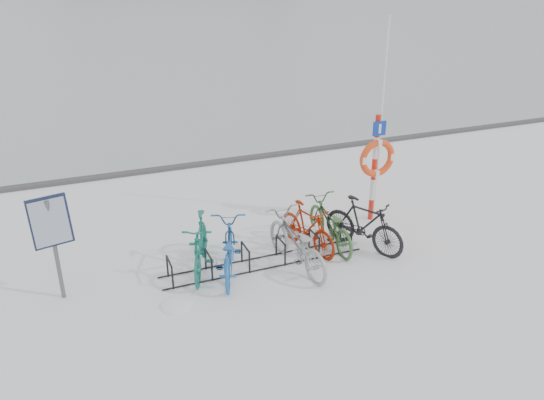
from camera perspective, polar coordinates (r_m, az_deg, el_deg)
ground at (r=10.29m, az=-0.94°, el=-6.85°), size 900.00×900.00×0.00m
quay_edge at (r=15.43m, az=-8.92°, el=3.68°), size 400.00×0.25×0.10m
bike_rack at (r=10.20m, az=-0.94°, el=-5.98°), size 4.00×0.48×0.46m
info_board at (r=9.34m, az=-22.66°, el=-2.75°), size 0.66×0.37×1.88m
lifebuoy_station at (r=11.68m, az=11.20°, el=4.43°), size 0.85×0.23×4.39m
bike_0 at (r=9.93m, az=-7.72°, el=-4.65°), size 1.14×1.90×1.10m
bike_1 at (r=9.82m, az=-4.77°, el=-5.19°), size 1.26×2.01×1.00m
bike_2 at (r=9.97m, az=2.60°, el=-4.43°), size 0.93×2.10×1.07m
bike_3 at (r=10.63m, az=3.83°, el=-2.83°), size 0.86×1.71×0.99m
bike_4 at (r=10.84m, az=6.22°, el=-2.38°), size 0.69×1.90×0.99m
bike_5 at (r=10.77m, az=9.85°, el=-2.47°), size 1.28×1.86×1.09m
snow_drifts at (r=10.39m, az=0.55°, el=-6.53°), size 5.35×2.10×0.19m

